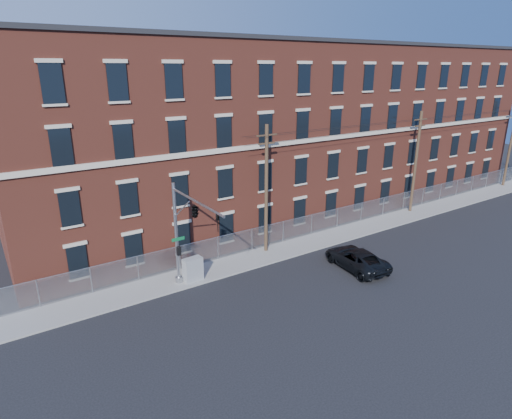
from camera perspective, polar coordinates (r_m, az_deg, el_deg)
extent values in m
plane|color=black|center=(29.58, 4.41, -10.13)|extent=(140.00, 140.00, 0.00)
cube|color=gray|center=(40.45, 13.51, -2.46)|extent=(65.00, 3.00, 0.12)
cube|color=brown|center=(44.87, 5.77, 10.47)|extent=(55.00, 14.00, 16.00)
cube|color=black|center=(44.50, 6.13, 20.92)|extent=(55.30, 14.30, 0.30)
cube|color=#BAAF9B|center=(39.67, 12.36, 9.56)|extent=(55.00, 0.18, 0.35)
cube|color=black|center=(30.06, -22.56, -6.43)|extent=(1.20, 0.10, 2.20)
cube|color=black|center=(28.82, -23.42, 0.10)|extent=(1.20, 0.10, 2.20)
cube|color=black|center=(27.97, -24.40, 7.52)|extent=(1.20, 0.10, 2.20)
cube|color=black|center=(27.62, -25.41, 14.84)|extent=(1.20, 0.10, 2.20)
cube|color=black|center=(30.81, -15.90, -5.07)|extent=(1.20, 0.10, 2.20)
cube|color=black|center=(29.61, -16.50, 1.34)|extent=(1.20, 0.10, 2.20)
cube|color=black|center=(28.78, -17.18, 8.59)|extent=(1.20, 0.10, 2.20)
cube|color=black|center=(28.44, -17.89, 15.74)|extent=(1.20, 0.10, 2.20)
cube|color=black|center=(31.97, -9.67, -3.74)|extent=(1.20, 0.10, 2.20)
cube|color=black|center=(30.82, -10.02, 2.48)|extent=(1.20, 0.10, 2.20)
cube|color=black|center=(30.02, -10.43, 9.47)|extent=(1.20, 0.10, 2.20)
cube|color=black|center=(29.70, -10.84, 16.35)|extent=(1.20, 0.10, 2.20)
cube|color=black|center=(33.49, -3.96, -2.47)|extent=(1.20, 0.10, 2.20)
cube|color=black|center=(32.39, -4.10, 3.49)|extent=(1.20, 0.10, 2.20)
cube|color=black|center=(31.64, -4.25, 10.16)|extent=(1.20, 0.10, 2.20)
cube|color=black|center=(31.33, -4.41, 16.69)|extent=(1.20, 0.10, 2.20)
cube|color=black|center=(35.33, 1.20, -1.30)|extent=(1.20, 0.10, 2.20)
cube|color=black|center=(34.29, 1.24, 4.37)|extent=(1.20, 0.10, 2.20)
cube|color=black|center=(33.58, 1.28, 10.68)|extent=(1.20, 0.10, 2.20)
cube|color=black|center=(33.29, 1.33, 16.83)|extent=(1.20, 0.10, 2.20)
cube|color=black|center=(37.44, 5.81, -0.25)|extent=(1.20, 0.10, 2.20)
cube|color=black|center=(36.46, 5.99, 5.12)|extent=(1.20, 0.10, 2.20)
cube|color=black|center=(35.79, 6.19, 11.06)|extent=(1.20, 0.10, 2.20)
cube|color=black|center=(35.52, 6.40, 16.82)|extent=(1.20, 0.10, 2.20)
cube|color=black|center=(39.78, 9.90, 0.69)|extent=(1.20, 0.10, 2.20)
cube|color=black|center=(38.86, 10.19, 5.76)|extent=(1.20, 0.10, 2.20)
cube|color=black|center=(38.23, 10.51, 11.32)|extent=(1.20, 0.10, 2.20)
cube|color=black|center=(37.97, 10.83, 16.72)|extent=(1.20, 0.10, 2.20)
cube|color=black|center=(42.30, 13.52, 1.52)|extent=(1.20, 0.10, 2.20)
cube|color=black|center=(41.44, 13.89, 6.29)|extent=(1.20, 0.10, 2.20)
cube|color=black|center=(40.85, 14.30, 11.50)|extent=(1.20, 0.10, 2.20)
cube|color=black|center=(40.61, 14.71, 16.54)|extent=(1.20, 0.10, 2.20)
cube|color=black|center=(44.99, 16.72, 2.25)|extent=(1.20, 0.10, 2.20)
cube|color=black|center=(44.17, 17.15, 6.73)|extent=(1.20, 0.10, 2.20)
cube|color=black|center=(43.62, 17.62, 11.62)|extent=(1.20, 0.10, 2.20)
cube|color=black|center=(43.40, 18.09, 16.33)|extent=(1.20, 0.10, 2.20)
cube|color=black|center=(47.80, 19.56, 2.88)|extent=(1.20, 0.10, 2.20)
cube|color=black|center=(47.03, 20.03, 7.11)|extent=(1.20, 0.10, 2.20)
cube|color=black|center=(46.52, 20.54, 11.69)|extent=(1.20, 0.10, 2.20)
cube|color=black|center=(46.31, 21.05, 16.10)|extent=(1.20, 0.10, 2.20)
cube|color=black|center=(50.72, 22.08, 3.44)|extent=(1.20, 0.10, 2.20)
cube|color=black|center=(50.00, 22.57, 7.43)|extent=(1.20, 0.10, 2.20)
cube|color=black|center=(49.51, 23.12, 11.73)|extent=(1.20, 0.10, 2.20)
cube|color=black|center=(49.32, 23.65, 15.87)|extent=(1.20, 0.10, 2.20)
cube|color=black|center=(53.73, 24.32, 3.93)|extent=(1.20, 0.10, 2.20)
cube|color=black|center=(53.06, 24.83, 7.69)|extent=(1.20, 0.10, 2.20)
cube|color=black|center=(52.60, 25.39, 11.75)|extent=(1.20, 0.10, 2.20)
cube|color=black|center=(52.41, 25.94, 15.64)|extent=(1.20, 0.10, 2.20)
cube|color=black|center=(56.83, 26.33, 4.37)|extent=(1.20, 0.10, 2.20)
cube|color=black|center=(56.18, 26.85, 7.92)|extent=(1.20, 0.10, 2.20)
cube|color=black|center=(55.75, 27.41, 11.75)|extent=(1.20, 0.10, 2.20)
cube|color=black|center=(55.58, 27.97, 15.41)|extent=(1.20, 0.10, 2.20)
cube|color=black|center=(59.98, 28.13, 4.75)|extent=(1.20, 0.10, 2.20)
cube|color=black|center=(59.37, 28.65, 8.12)|extent=(1.20, 0.10, 2.20)
cube|color=black|center=(58.96, 29.22, 11.73)|extent=(1.20, 0.10, 2.20)
cube|color=black|center=(58.80, 29.77, 15.19)|extent=(1.20, 0.10, 2.20)
cube|color=#A5A8AD|center=(40.96, 12.29, -0.68)|extent=(59.00, 0.02, 1.80)
cylinder|color=#9EA0A5|center=(40.68, 12.37, 0.52)|extent=(59.00, 0.04, 0.04)
cylinder|color=#9EA0A5|center=(29.70, -26.88, -9.89)|extent=(0.06, 0.06, 1.85)
cylinder|color=#9EA0A5|center=(30.06, -21.00, -8.72)|extent=(0.06, 0.06, 1.85)
cylinder|color=#9EA0A5|center=(30.72, -15.36, -7.51)|extent=(0.06, 0.06, 1.85)
cylinder|color=#9EA0A5|center=(31.68, -10.03, -6.29)|extent=(0.06, 0.06, 1.85)
cylinder|color=#9EA0A5|center=(32.91, -5.08, -5.11)|extent=(0.06, 0.06, 1.85)
cylinder|color=#9EA0A5|center=(34.37, -0.54, -3.98)|extent=(0.06, 0.06, 1.85)
cylinder|color=#9EA0A5|center=(36.04, 3.60, -2.93)|extent=(0.06, 0.06, 1.85)
cylinder|color=#9EA0A5|center=(37.89, 7.35, -1.97)|extent=(0.06, 0.06, 1.85)
cylinder|color=#9EA0A5|center=(39.90, 10.73, -1.09)|extent=(0.06, 0.06, 1.85)
cylinder|color=#9EA0A5|center=(42.04, 13.77, -0.29)|extent=(0.06, 0.06, 1.85)
cylinder|color=#9EA0A5|center=(44.30, 16.51, 0.42)|extent=(0.06, 0.06, 1.85)
cylinder|color=#9EA0A5|center=(46.65, 18.98, 1.07)|extent=(0.06, 0.06, 1.85)
cylinder|color=#9EA0A5|center=(49.09, 21.21, 1.65)|extent=(0.06, 0.06, 1.85)
cylinder|color=#9EA0A5|center=(51.60, 23.23, 2.17)|extent=(0.06, 0.06, 1.85)
cylinder|color=#9EA0A5|center=(54.17, 25.06, 2.65)|extent=(0.06, 0.06, 1.85)
cylinder|color=#9EA0A5|center=(56.80, 26.72, 3.07)|extent=(0.06, 0.06, 1.85)
cylinder|color=#9EA0A5|center=(59.47, 28.23, 3.46)|extent=(0.06, 0.06, 1.85)
cylinder|color=#9EA0A5|center=(62.18, 29.62, 3.81)|extent=(0.06, 0.06, 1.85)
cylinder|color=#9EA0A5|center=(28.82, -10.52, -3.26)|extent=(0.22, 0.22, 7.00)
cylinder|color=#9EA0A5|center=(30.17, -10.15, -9.09)|extent=(0.50, 0.50, 0.40)
cylinder|color=#9EA0A5|center=(24.99, -7.93, 1.04)|extent=(0.14, 6.50, 0.14)
cylinder|color=#9EA0A5|center=(27.07, -9.75, 0.09)|extent=(0.08, 2.18, 1.56)
cube|color=#0C592D|center=(28.82, -10.27, -3.88)|extent=(0.90, 0.03, 0.22)
cube|color=black|center=(29.02, -10.19, -5.43)|extent=(0.25, 0.25, 0.60)
imported|color=black|center=(23.01, -5.06, -1.83)|extent=(0.16, 0.20, 1.00)
imported|color=black|center=(25.37, -8.12, 0.00)|extent=(0.53, 2.48, 1.00)
cylinder|color=#473523|center=(32.94, 1.38, 2.56)|extent=(0.28, 0.28, 10.00)
cube|color=#473523|center=(32.06, 1.43, 9.81)|extent=(1.80, 0.12, 0.12)
cube|color=#473523|center=(32.15, 1.43, 8.75)|extent=(1.40, 0.12, 0.12)
cylinder|color=#473523|center=(45.46, 20.39, 5.83)|extent=(0.28, 0.28, 10.00)
cube|color=#473523|center=(44.82, 20.99, 11.07)|extent=(1.80, 0.12, 0.12)
cube|color=#473523|center=(44.89, 20.90, 10.31)|extent=(1.40, 0.12, 0.12)
cylinder|color=#473523|center=(60.80, 30.63, 7.34)|extent=(0.28, 0.28, 10.00)
cylinder|color=black|center=(44.65, 21.31, 11.01)|extent=(40.00, 0.02, 0.02)
cylinder|color=black|center=(45.00, 20.68, 11.13)|extent=(40.00, 0.02, 0.02)
cylinder|color=black|center=(44.89, 20.90, 10.31)|extent=(40.00, 0.02, 0.02)
imported|color=black|center=(32.55, 13.14, -6.35)|extent=(3.02, 5.59, 1.49)
cube|color=#919497|center=(29.97, -8.36, -7.85)|extent=(1.37, 0.77, 1.65)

